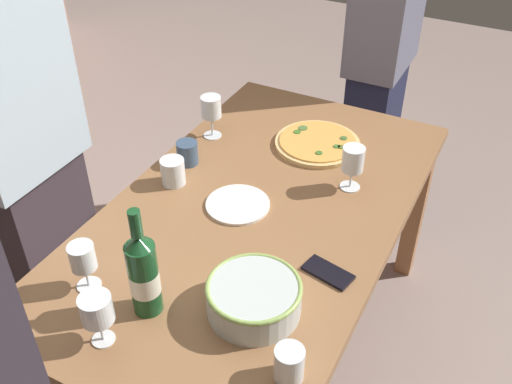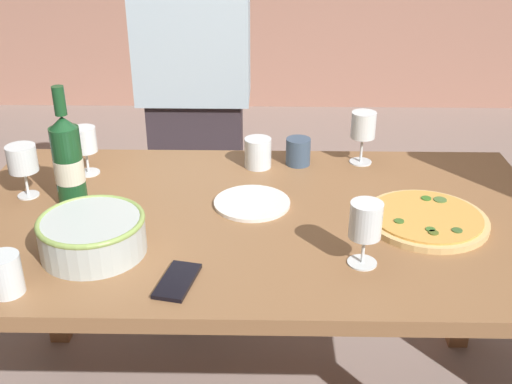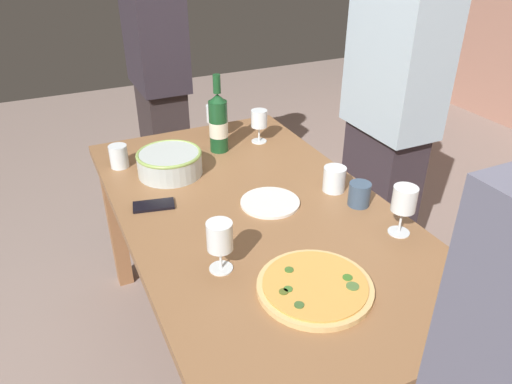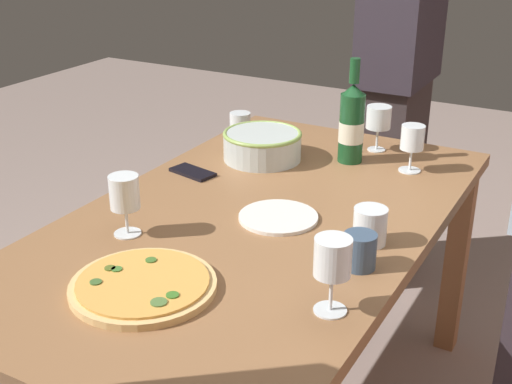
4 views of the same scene
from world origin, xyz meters
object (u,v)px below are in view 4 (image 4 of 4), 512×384
object	(u,v)px
wine_glass_by_bottle	(379,120)
person_guest_right	(398,74)
serving_bowl	(262,144)
wine_glass_far_left	(412,139)
wine_glass_near_pizza	(124,194)
cup_amber	(240,126)
side_plate	(278,217)
wine_glass_far_right	(333,261)
pizza	(143,285)
dining_table	(256,246)
cup_ceramic	(370,226)
cell_phone	(193,172)
wine_bottle	(352,123)
cup_spare	(360,251)

from	to	relation	value
wine_glass_by_bottle	person_guest_right	xyz separation A→B (m)	(-0.53, -0.11, 0.03)
serving_bowl	wine_glass_far_left	size ratio (longest dim) A/B	1.72
wine_glass_near_pizza	cup_amber	world-z (taller)	wine_glass_near_pizza
side_plate	wine_glass_far_right	bearing A→B (deg)	41.19
pizza	cup_amber	size ratio (longest dim) A/B	3.45
dining_table	cup_ceramic	xyz separation A→B (m)	(-0.00, 0.32, 0.14)
serving_bowl	cell_phone	world-z (taller)	serving_bowl
serving_bowl	wine_glass_by_bottle	distance (m)	0.40
pizza	cup_amber	world-z (taller)	cup_amber
wine_glass_by_bottle	person_guest_right	world-z (taller)	person_guest_right
wine_bottle	cup_amber	bearing A→B (deg)	-93.28
pizza	wine_bottle	bearing A→B (deg)	174.34
cup_amber	cell_phone	world-z (taller)	cup_amber
wine_glass_far_left	cup_spare	bearing A→B (deg)	7.29
wine_glass_by_bottle	cup_spare	size ratio (longest dim) A/B	1.80
pizza	wine_glass_far_right	world-z (taller)	wine_glass_far_right
wine_glass_far_right	cup_amber	bearing A→B (deg)	-140.09
wine_glass_near_pizza	side_plate	bearing A→B (deg)	132.24
wine_glass_by_bottle	wine_glass_far_left	distance (m)	0.21
wine_glass_by_bottle	side_plate	world-z (taller)	wine_glass_by_bottle
wine_glass_near_pizza	wine_glass_far_left	distance (m)	0.92
serving_bowl	person_guest_right	bearing A→B (deg)	167.10
dining_table	wine_glass_near_pizza	bearing A→B (deg)	-42.42
wine_bottle	person_guest_right	xyz separation A→B (m)	(-0.68, -0.07, 0.01)
wine_bottle	cup_ceramic	world-z (taller)	wine_bottle
wine_glass_far_right	wine_bottle	bearing A→B (deg)	-160.60
cup_amber	cup_ceramic	size ratio (longest dim) A/B	1.00
wine_glass_near_pizza	wine_glass_far_right	bearing A→B (deg)	82.94
wine_glass_by_bottle	cup_amber	size ratio (longest dim) A/B	1.64
wine_bottle	cup_amber	world-z (taller)	wine_bottle
pizza	cup_ceramic	size ratio (longest dim) A/B	3.46
wine_glass_by_bottle	cup_ceramic	bearing A→B (deg)	18.47
serving_bowl	wine_glass_far_left	world-z (taller)	wine_glass_far_left
wine_glass_by_bottle	serving_bowl	bearing A→B (deg)	-48.29
serving_bowl	person_guest_right	distance (m)	0.82
dining_table	cell_phone	xyz separation A→B (m)	(-0.17, -0.32, 0.10)
wine_bottle	wine_glass_by_bottle	size ratio (longest dim) A/B	2.19
serving_bowl	wine_glass_near_pizza	size ratio (longest dim) A/B	1.61
wine_glass_by_bottle	wine_glass_far_right	xyz separation A→B (m)	(0.98, 0.26, 0.01)
wine_glass_far_right	person_guest_right	bearing A→B (deg)	-166.32
serving_bowl	cup_amber	distance (m)	0.22
wine_bottle	cup_amber	xyz separation A→B (m)	(-0.02, -0.43, -0.08)
cup_ceramic	wine_glass_near_pizza	bearing A→B (deg)	-65.18
cup_spare	side_plate	world-z (taller)	cup_spare
wine_glass_far_left	person_guest_right	world-z (taller)	person_guest_right
person_guest_right	cup_ceramic	bearing A→B (deg)	15.10
wine_glass_near_pizza	cell_phone	distance (m)	0.45
serving_bowl	side_plate	bearing A→B (deg)	34.09
dining_table	wine_glass_by_bottle	size ratio (longest dim) A/B	10.43
wine_glass_near_pizza	serving_bowl	bearing A→B (deg)	176.52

